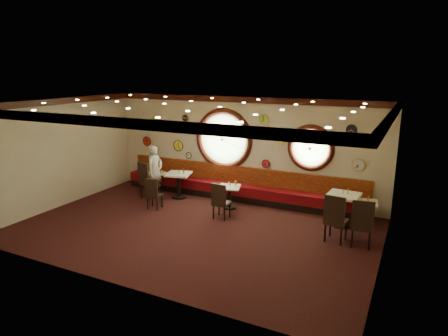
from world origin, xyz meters
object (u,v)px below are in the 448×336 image
condiment_d_pepper (343,192)px  condiment_e_salt (362,199)px  condiment_c_salt (229,183)px  table_c (229,194)px  condiment_d_salt (343,192)px  waiter (155,171)px  table_a (156,180)px  table_e (365,211)px  table_b (179,182)px  condiment_b_pepper (179,172)px  chair_a (146,178)px  chair_b (153,192)px  condiment_b_bottle (184,171)px  table_d (343,206)px  chair_e (362,221)px  condiment_a_bottle (160,170)px  chair_d (335,216)px  condiment_a_pepper (157,171)px  condiment_a_salt (156,170)px  condiment_e_pepper (368,200)px  chair_c (220,199)px  condiment_b_salt (179,171)px  condiment_c_pepper (230,185)px  condiment_e_bottle (368,198)px  condiment_d_bottle (348,191)px  condiment_c_bottle (235,183)px

condiment_d_pepper → condiment_e_salt: bearing=30.2°
condiment_c_salt → table_c: bearing=-54.1°
condiment_d_salt → waiter: 5.83m
table_a → table_e: 6.62m
waiter → table_b: bearing=-65.6°
table_a → condiment_b_pepper: (1.06, -0.24, 0.44)m
chair_a → chair_b: bearing=-25.8°
chair_a → condiment_d_salt: chair_a is taller
table_c → condiment_b_bottle: size_ratio=5.06×
table_a → table_d: 6.11m
table_d → condiment_d_salt: (-0.03, 0.02, 0.36)m
table_b → chair_b: (-0.08, -1.26, 0.03)m
condiment_c_salt → condiment_d_pepper: (3.28, 0.00, 0.19)m
table_b → chair_e: chair_e is taller
chair_e → condiment_d_salt: size_ratio=8.39×
chair_a → condiment_d_pepper: size_ratio=7.89×
chair_a → condiment_a_bottle: 0.76m
chair_d → condiment_a_pepper: (-6.07, 1.42, 0.06)m
table_e → condiment_b_bottle: (-5.48, -0.08, 0.47)m
table_d → table_a: bearing=177.3°
chair_a → chair_d: chair_a is taller
chair_e → condiment_a_salt: (-6.80, 1.52, 0.07)m
condiment_b_pepper → condiment_e_pepper: bearing=1.7°
chair_d → condiment_d_salt: (-0.05, 1.16, 0.24)m
condiment_e_salt → condiment_e_pepper: (0.15, -0.06, 0.00)m
condiment_d_salt → condiment_d_pepper: bearing=23.4°
chair_c → condiment_b_salt: (-2.09, 1.22, 0.27)m
table_d → chair_e: 1.32m
condiment_c_pepper → table_b: bearing=173.2°
chair_a → condiment_a_salt: bearing=122.3°
chair_a → condiment_c_pepper: size_ratio=8.05×
condiment_e_pepper → condiment_e_bottle: 0.11m
condiment_d_salt → condiment_b_bottle: condiment_b_bottle is taller
condiment_d_bottle → condiment_b_bottle: bearing=178.8°
table_a → condiment_d_salt: (6.08, -0.27, 0.49)m
condiment_c_salt → condiment_a_bottle: (-2.67, 0.32, 0.03)m
table_e → chair_c: chair_c is taller
chair_b → condiment_c_salt: (1.90, 1.16, 0.19)m
chair_b → condiment_e_pepper: chair_b is taller
condiment_a_bottle → condiment_e_bottle: size_ratio=0.97×
table_c → condiment_c_bottle: (0.14, 0.12, 0.33)m
condiment_d_pepper → chair_e: bearing=-61.2°
chair_d → condiment_d_bottle: 1.25m
table_c → waiter: size_ratio=0.46×
condiment_a_salt → condiment_e_pepper: condiment_a_salt is taller
chair_b → condiment_e_salt: bearing=5.3°
table_d → chair_e: size_ratio=1.22×
waiter → table_c: bearing=-81.7°
condiment_b_salt → chair_e: bearing=-13.5°
table_e → condiment_a_bottle: (-6.49, 0.07, 0.34)m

